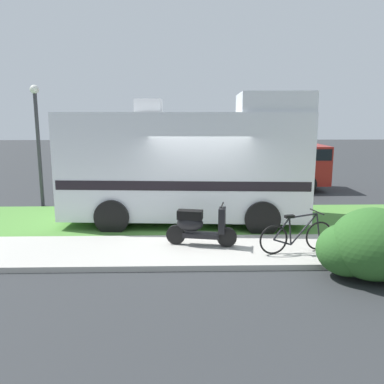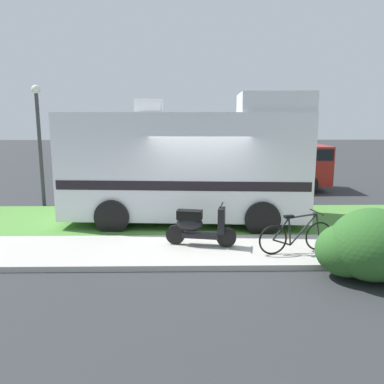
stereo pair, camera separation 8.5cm
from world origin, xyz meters
name	(u,v)px [view 2 (the right image)]	position (x,y,z in m)	size (l,w,h in m)	color
ground_plane	(199,237)	(0.00, 0.00, 0.00)	(80.00, 80.00, 0.00)	#2D3033
sidewalk	(201,251)	(0.00, -1.20, 0.06)	(24.00, 2.00, 0.12)	#ADAAA3
grass_strip	(198,220)	(0.00, 1.50, 0.04)	(24.00, 3.40, 0.08)	#4C8438
motorhome_rv	(189,163)	(-0.25, 1.43, 1.71)	(6.68, 2.95, 3.58)	silver
scooter	(198,226)	(-0.07, -0.95, 0.58)	(1.59, 0.59, 0.97)	black
bicycle	(296,236)	(2.00, -1.47, 0.49)	(1.68, 0.57, 0.87)	black
pickup_truck_near	(278,166)	(3.42, 6.39, 0.97)	(5.13, 2.13, 1.82)	maroon
bush_by_porch	(371,248)	(3.02, -2.69, 0.63)	(1.88, 1.41, 1.33)	#2D6026
street_lamp_post	(39,133)	(-5.12, 3.60, 2.42)	(0.28, 0.28, 3.96)	#333338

